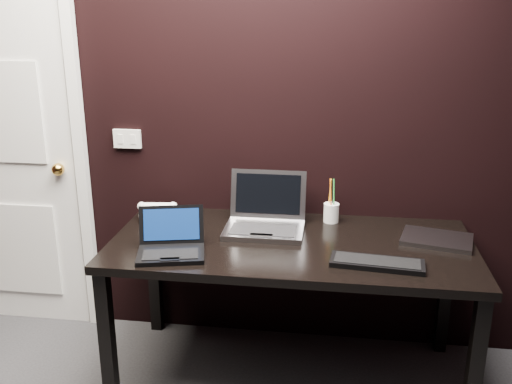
# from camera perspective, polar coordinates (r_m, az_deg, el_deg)

# --- Properties ---
(wall_back) EXTENTS (4.00, 0.00, 4.00)m
(wall_back) POSITION_cam_1_polar(r_m,az_deg,el_deg) (2.96, -1.47, 8.43)
(wall_back) COLOR black
(wall_back) RESTS_ON ground
(door) EXTENTS (0.99, 0.10, 2.14)m
(door) POSITION_cam_1_polar(r_m,az_deg,el_deg) (3.47, -24.10, 3.99)
(door) COLOR white
(door) RESTS_ON ground
(wall_switch) EXTENTS (0.15, 0.02, 0.10)m
(wall_switch) POSITION_cam_1_polar(r_m,az_deg,el_deg) (3.14, -12.75, 5.21)
(wall_switch) COLOR silver
(wall_switch) RESTS_ON wall_back
(desk) EXTENTS (1.70, 0.80, 0.74)m
(desk) POSITION_cam_1_polar(r_m,az_deg,el_deg) (2.73, 3.51, -6.46)
(desk) COLOR black
(desk) RESTS_ON ground
(netbook) EXTENTS (0.34, 0.32, 0.19)m
(netbook) POSITION_cam_1_polar(r_m,az_deg,el_deg) (2.58, -8.49, -5.30)
(netbook) COLOR black
(netbook) RESTS_ON desk
(silver_laptop) EXTENTS (0.38, 0.35, 0.26)m
(silver_laptop) POSITION_cam_1_polar(r_m,az_deg,el_deg) (2.82, 0.92, -2.80)
(silver_laptop) COLOR #A5A5AA
(silver_laptop) RESTS_ON desk
(ext_keyboard) EXTENTS (0.41, 0.17, 0.03)m
(ext_keyboard) POSITION_cam_1_polar(r_m,az_deg,el_deg) (2.50, 12.01, -6.95)
(ext_keyboard) COLOR black
(ext_keyboard) RESTS_ON desk
(closed_laptop) EXTENTS (0.36, 0.30, 0.02)m
(closed_laptop) POSITION_cam_1_polar(r_m,az_deg,el_deg) (2.82, 17.63, -4.53)
(closed_laptop) COLOR gray
(closed_laptop) RESTS_ON desk
(desk_phone) EXTENTS (0.21, 0.18, 0.10)m
(desk_phone) POSITION_cam_1_polar(r_m,az_deg,el_deg) (3.01, -9.77, -1.98)
(desk_phone) COLOR silver
(desk_phone) RESTS_ON desk
(mobile_phone) EXTENTS (0.07, 0.06, 0.10)m
(mobile_phone) POSITION_cam_1_polar(r_m,az_deg,el_deg) (2.80, -9.36, -3.48)
(mobile_phone) COLOR black
(mobile_phone) RESTS_ON desk
(pen_cup) EXTENTS (0.09, 0.09, 0.23)m
(pen_cup) POSITION_cam_1_polar(r_m,az_deg,el_deg) (2.94, 7.53, -1.98)
(pen_cup) COLOR white
(pen_cup) RESTS_ON desk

